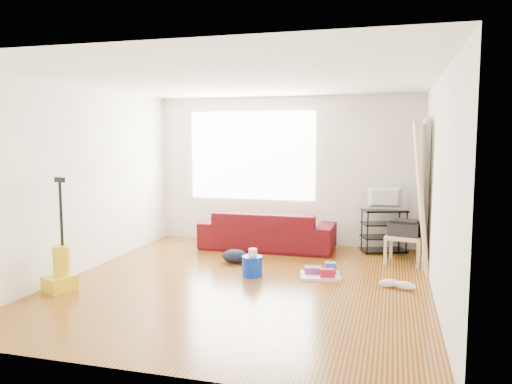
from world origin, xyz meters
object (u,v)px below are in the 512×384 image
(side_table, at_px, (404,240))
(vacuum, at_px, (60,270))
(backpack, at_px, (235,263))
(bucket, at_px, (252,276))
(cleaning_tray, at_px, (321,273))
(tv_stand, at_px, (384,230))
(sofa, at_px, (268,249))

(side_table, height_order, vacuum, vacuum)
(backpack, distance_m, vacuum, 2.41)
(bucket, height_order, cleaning_tray, cleaning_tray)
(tv_stand, distance_m, backpack, 2.46)
(sofa, distance_m, backpack, 1.05)
(bucket, bearing_deg, tv_stand, 49.33)
(tv_stand, distance_m, bucket, 2.52)
(sofa, bearing_deg, side_table, 169.91)
(vacuum, bearing_deg, backpack, 68.54)
(sofa, distance_m, vacuum, 3.37)
(cleaning_tray, bearing_deg, bucket, -167.96)
(cleaning_tray, relative_size, vacuum, 0.43)
(bucket, bearing_deg, vacuum, -149.35)
(side_table, bearing_deg, bucket, -147.11)
(bucket, xyz_separation_m, cleaning_tray, (0.88, 0.19, 0.06))
(side_table, distance_m, backpack, 2.47)
(side_table, bearing_deg, tv_stand, 114.82)
(sofa, relative_size, side_table, 3.73)
(sofa, xyz_separation_m, cleaning_tray, (1.08, -1.44, 0.06))
(sofa, xyz_separation_m, backpack, (-0.23, -1.03, 0.00))
(side_table, xyz_separation_m, vacuum, (-3.95, -2.44, -0.09))
(tv_stand, height_order, cleaning_tray, tv_stand)
(tv_stand, height_order, bucket, tv_stand)
(cleaning_tray, distance_m, backpack, 1.38)
(side_table, height_order, cleaning_tray, side_table)
(side_table, relative_size, backpack, 1.59)
(bucket, distance_m, vacuum, 2.36)
(bucket, xyz_separation_m, vacuum, (-2.02, -1.20, 0.25))
(bucket, bearing_deg, cleaning_tray, 12.04)
(side_table, bearing_deg, backpack, -164.65)
(tv_stand, distance_m, vacuum, 4.79)
(sofa, xyz_separation_m, bucket, (0.20, -1.63, 0.00))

